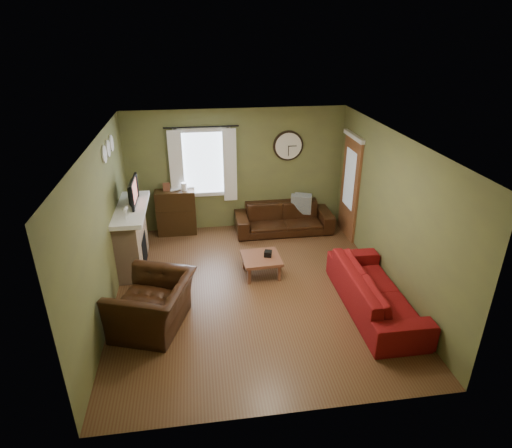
{
  "coord_description": "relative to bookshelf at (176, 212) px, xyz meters",
  "views": [
    {
      "loc": [
        -0.84,
        -6.09,
        4.13
      ],
      "look_at": [
        0.1,
        0.4,
        1.05
      ],
      "focal_mm": 30.0,
      "sensor_mm": 36.0,
      "label": 1
    }
  ],
  "objects": [
    {
      "name": "tv_screen",
      "position": [
        -0.64,
        -1.11,
        0.92
      ],
      "size": [
        0.02,
        0.62,
        0.36
      ],
      "primitive_type": "cube",
      "color": "#994C3F",
      "rests_on": "mantel"
    },
    {
      "name": "ceiling",
      "position": [
        1.33,
        -2.41,
        2.11
      ],
      "size": [
        4.6,
        5.2,
        0.0
      ],
      "primitive_type": "cube",
      "color": "white",
      "rests_on": "ground"
    },
    {
      "name": "bookshelf",
      "position": [
        0.0,
        0.0,
        0.0
      ],
      "size": [
        0.82,
        0.35,
        0.98
      ],
      "primitive_type": null,
      "color": "black",
      "rests_on": "floor"
    },
    {
      "name": "wall_left",
      "position": [
        -0.97,
        -2.41,
        0.81
      ],
      "size": [
        0.0,
        5.2,
        2.6
      ],
      "primitive_type": "cube",
      "color": "#616637",
      "rests_on": "ground"
    },
    {
      "name": "wall_clock",
      "position": [
        2.43,
        0.14,
        1.31
      ],
      "size": [
        0.64,
        0.06,
        0.64
      ],
      "primitive_type": null,
      "color": "white",
      "rests_on": "wall_back"
    },
    {
      "name": "curtain_rod",
      "position": [
        0.63,
        0.07,
        1.78
      ],
      "size": [
        0.03,
        0.03,
        1.5
      ],
      "primitive_type": "cylinder",
      "color": "black",
      "rests_on": "wall_back"
    },
    {
      "name": "pillow_left",
      "position": [
        2.79,
        0.09,
        0.06
      ],
      "size": [
        0.38,
        0.24,
        0.37
      ],
      "primitive_type": "cube",
      "rotation": [
        0.0,
        0.0,
        -0.38
      ],
      "color": "gray",
      "rests_on": "sofa_brown"
    },
    {
      "name": "coffee_table",
      "position": [
        1.53,
        -1.93,
        -0.31
      ],
      "size": [
        0.7,
        0.7,
        0.36
      ],
      "primitive_type": null,
      "rotation": [
        0.0,
        0.0,
        0.05
      ],
      "color": "brown",
      "rests_on": "floor"
    },
    {
      "name": "wall_back",
      "position": [
        1.33,
        0.19,
        0.81
      ],
      "size": [
        4.6,
        0.0,
        2.6
      ],
      "primitive_type": "cube",
      "color": "#616637",
      "rests_on": "ground"
    },
    {
      "name": "tv",
      "position": [
        -0.72,
        -1.11,
        0.87
      ],
      "size": [
        0.08,
        0.6,
        0.35
      ],
      "primitive_type": "imported",
      "rotation": [
        0.0,
        0.0,
        1.57
      ],
      "color": "black",
      "rests_on": "mantel"
    },
    {
      "name": "floor",
      "position": [
        1.33,
        -2.41,
        -0.49
      ],
      "size": [
        4.6,
        5.2,
        0.0
      ],
      "primitive_type": "cube",
      "color": "brown",
      "rests_on": "ground"
    },
    {
      "name": "sofa_red",
      "position": [
        3.15,
        -3.2,
        -0.16
      ],
      "size": [
        0.89,
        2.27,
        0.66
      ],
      "primitive_type": "imported",
      "rotation": [
        0.0,
        0.0,
        1.57
      ],
      "color": "maroon",
      "rests_on": "floor"
    },
    {
      "name": "medallion_right",
      "position": [
        -0.95,
        -0.91,
        1.76
      ],
      "size": [
        0.28,
        0.28,
        0.03
      ],
      "primitive_type": "cylinder",
      "color": "white",
      "rests_on": "wall_left"
    },
    {
      "name": "fireplace",
      "position": [
        -0.77,
        -1.26,
        0.06
      ],
      "size": [
        0.4,
        1.4,
        1.1
      ],
      "primitive_type": "cube",
      "color": "tan",
      "rests_on": "floor"
    },
    {
      "name": "wall_front",
      "position": [
        1.33,
        -5.01,
        0.81
      ],
      "size": [
        4.6,
        0.0,
        2.6
      ],
      "primitive_type": "cube",
      "color": "#616637",
      "rests_on": "ground"
    },
    {
      "name": "medallion_left",
      "position": [
        -0.95,
        -1.61,
        1.76
      ],
      "size": [
        0.28,
        0.28,
        0.03
      ],
      "primitive_type": "cylinder",
      "color": "white",
      "rests_on": "wall_left"
    },
    {
      "name": "wall_right",
      "position": [
        3.63,
        -2.41,
        0.81
      ],
      "size": [
        0.0,
        5.2,
        2.6
      ],
      "primitive_type": "cube",
      "color": "#616637",
      "rests_on": "ground"
    },
    {
      "name": "wine_glass_b",
      "position": [
        -0.72,
        -1.67,
        0.78
      ],
      "size": [
        0.07,
        0.07,
        0.19
      ],
      "primitive_type": null,
      "color": "white",
      "rests_on": "mantel"
    },
    {
      "name": "mantel",
      "position": [
        -0.74,
        -1.26,
        0.65
      ],
      "size": [
        0.58,
        1.6,
        0.08
      ],
      "primitive_type": "cube",
      "color": "white",
      "rests_on": "fireplace"
    },
    {
      "name": "curtain_left",
      "position": [
        0.08,
        0.07,
        0.96
      ],
      "size": [
        0.28,
        0.04,
        1.55
      ],
      "primitive_type": "cube",
      "color": "white",
      "rests_on": "wall_back"
    },
    {
      "name": "pillow_right",
      "position": [
        2.71,
        -0.08,
        0.06
      ],
      "size": [
        0.46,
        0.27,
        0.44
      ],
      "primitive_type": "cube",
      "rotation": [
        0.0,
        0.0,
        -0.35
      ],
      "color": "gray",
      "rests_on": "sofa_brown"
    },
    {
      "name": "wine_glass_a",
      "position": [
        -0.72,
        -1.81,
        0.8
      ],
      "size": [
        0.07,
        0.07,
        0.21
      ],
      "primitive_type": null,
      "color": "white",
      "rests_on": "mantel"
    },
    {
      "name": "tissue_box",
      "position": [
        1.66,
        -1.92,
        -0.09
      ],
      "size": [
        0.16,
        0.16,
        0.1
      ],
      "primitive_type": "cube",
      "rotation": [
        0.0,
        0.0,
        -0.29
      ],
      "color": "black",
      "rests_on": "coffee_table"
    },
    {
      "name": "door",
      "position": [
        3.6,
        -0.56,
        0.56
      ],
      "size": [
        0.05,
        0.9,
        2.1
      ],
      "primitive_type": "cube",
      "color": "brown",
      "rests_on": "floor"
    },
    {
      "name": "curtain_right",
      "position": [
        1.18,
        0.07,
        0.96
      ],
      "size": [
        0.28,
        0.04,
        1.55
      ],
      "primitive_type": "cube",
      "color": "white",
      "rests_on": "wall_back"
    },
    {
      "name": "firebox",
      "position": [
        -0.58,
        -1.26,
        -0.19
      ],
      "size": [
        0.04,
        0.6,
        0.55
      ],
      "primitive_type": "cube",
      "color": "black",
      "rests_on": "fireplace"
    },
    {
      "name": "sofa_brown",
      "position": [
        2.29,
        -0.23,
        -0.19
      ],
      "size": [
        2.08,
        0.81,
        0.61
      ],
      "primitive_type": "imported",
      "color": "black",
      "rests_on": "floor"
    },
    {
      "name": "medallion_mid",
      "position": [
        -0.95,
        -1.26,
        1.76
      ],
      "size": [
        0.28,
        0.28,
        0.03
      ],
      "primitive_type": "cylinder",
      "color": "white",
      "rests_on": "wall_left"
    },
    {
      "name": "window_pane",
      "position": [
        0.63,
        0.17,
        1.01
      ],
      "size": [
        1.0,
        0.02,
        1.3
      ],
      "primitive_type": null,
      "color": "silver",
      "rests_on": "wall_back"
    },
    {
      "name": "book",
      "position": [
        -0.11,
        0.06,
        0.47
      ],
      "size": [
        0.24,
        0.28,
        0.02
      ],
      "primitive_type": "imported",
      "rotation": [
        0.0,
        0.0,
        0.28
      ],
      "color": "brown",
      "rests_on": "bookshelf"
    },
    {
      "name": "armchair",
      "position": [
        -0.27,
        -3.14,
        -0.11
      ],
      "size": [
        1.36,
        1.45,
        0.77
      ],
      "primitive_type": "imported",
      "rotation": [
        0.0,
        0.0,
        -1.9
      ],
      "color": "black",
      "rests_on": "floor"
    }
  ]
}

